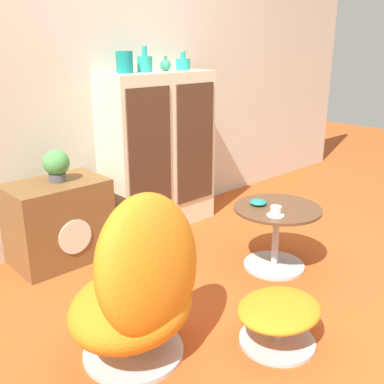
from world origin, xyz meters
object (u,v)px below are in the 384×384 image
(coffee_table, at_px, (276,230))
(teacup, at_px, (276,212))
(sideboard, at_px, (158,152))
(egg_chair, at_px, (141,287))
(tv_console, at_px, (59,221))
(vase_inner_left, at_px, (145,63))
(vase_leftmost, at_px, (124,62))
(ottoman, at_px, (279,315))
(vase_rightmost, at_px, (183,64))
(potted_plant, at_px, (56,164))
(bowl, at_px, (258,202))
(vase_inner_right, at_px, (165,65))

(coffee_table, height_order, teacup, teacup)
(sideboard, height_order, egg_chair, sideboard)
(tv_console, xyz_separation_m, coffee_table, (0.99, -1.10, -0.01))
(tv_console, height_order, vase_inner_left, vase_inner_left)
(coffee_table, relative_size, vase_leftmost, 3.73)
(ottoman, bearing_deg, vase_rightmost, 62.59)
(teacup, bearing_deg, potted_plant, 125.30)
(vase_rightmost, bearing_deg, bowl, -104.00)
(ottoman, bearing_deg, egg_chair, 146.12)
(teacup, bearing_deg, vase_leftmost, 100.90)
(potted_plant, distance_m, bowl, 1.36)
(ottoman, distance_m, teacup, 0.73)
(vase_inner_right, bearing_deg, coffee_table, -90.66)
(sideboard, bearing_deg, egg_chair, -132.16)
(vase_inner_left, relative_size, vase_rightmost, 1.28)
(sideboard, bearing_deg, vase_leftmost, 179.23)
(vase_inner_right, height_order, potted_plant, vase_inner_right)
(vase_leftmost, xyz_separation_m, vase_inner_right, (0.38, -0.00, -0.03))
(sideboard, bearing_deg, ottoman, -109.36)
(teacup, distance_m, bowl, 0.21)
(sideboard, bearing_deg, teacup, -92.56)
(vase_leftmost, relative_size, vase_inner_right, 1.37)
(sideboard, xyz_separation_m, coffee_table, (0.08, -1.12, -0.35))
(sideboard, relative_size, vase_inner_right, 11.05)
(teacup, bearing_deg, ottoman, -140.53)
(egg_chair, xyz_separation_m, vase_rightmost, (1.41, 1.26, 0.91))
(vase_inner_left, bearing_deg, potted_plant, -177.95)
(egg_chair, xyz_separation_m, vase_inner_left, (1.03, 1.26, 0.92))
(vase_leftmost, bearing_deg, potted_plant, -177.33)
(ottoman, distance_m, coffee_table, 0.84)
(vase_rightmost, height_order, teacup, vase_rightmost)
(sideboard, xyz_separation_m, vase_inner_left, (-0.11, 0.00, 0.68))
(ottoman, relative_size, vase_leftmost, 2.98)
(ottoman, relative_size, teacup, 4.21)
(potted_plant, bearing_deg, vase_leftmost, 2.67)
(sideboard, relative_size, vase_rightmost, 8.59)
(vase_inner_left, xyz_separation_m, vase_inner_right, (0.20, -0.00, -0.02))
(vase_leftmost, relative_size, teacup, 1.42)
(coffee_table, distance_m, vase_inner_left, 1.54)
(vase_inner_left, bearing_deg, sideboard, -2.09)
(vase_inner_right, distance_m, bowl, 1.31)
(ottoman, distance_m, vase_inner_right, 2.09)
(bowl, bearing_deg, coffee_table, -63.53)
(ottoman, xyz_separation_m, vase_inner_right, (0.67, 1.64, 1.12))
(vase_leftmost, distance_m, teacup, 1.50)
(egg_chair, relative_size, bowl, 7.58)
(vase_inner_right, distance_m, potted_plant, 1.15)
(sideboard, distance_m, bowl, 1.02)
(egg_chair, xyz_separation_m, potted_plant, (0.25, 1.23, 0.30))
(potted_plant, bearing_deg, bowl, -47.12)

